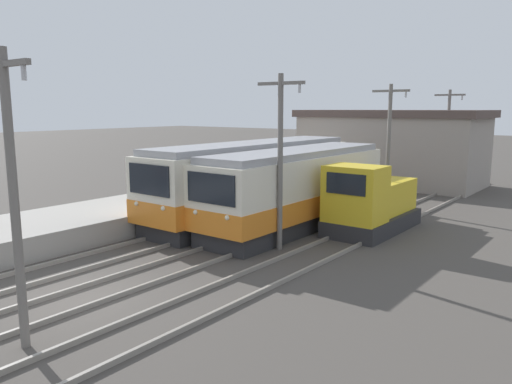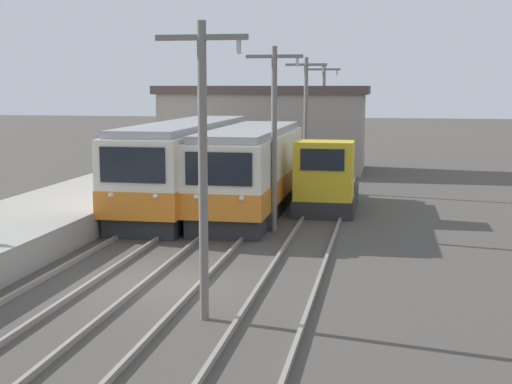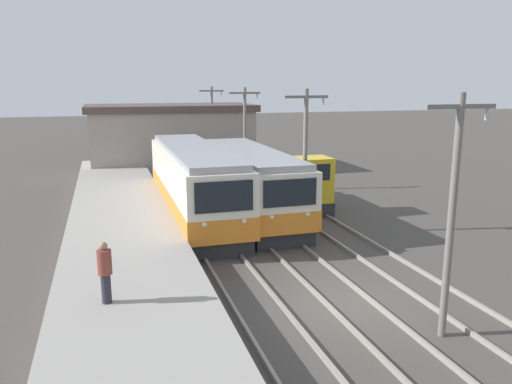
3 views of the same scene
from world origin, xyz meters
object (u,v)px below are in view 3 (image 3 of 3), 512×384
at_px(shunting_locomotive, 297,186).
at_px(catenary_mast_distant, 212,123).
at_px(catenary_mast_mid, 305,156).
at_px(catenary_mast_far, 245,135).
at_px(commuter_train_left, 194,186).
at_px(catenary_mast_near, 452,209).
at_px(commuter_train_center, 251,186).
at_px(person_on_platform, 105,270).

height_order(shunting_locomotive, catenary_mast_distant, catenary_mast_distant).
relative_size(catenary_mast_mid, catenary_mast_far, 1.00).
height_order(commuter_train_left, catenary_mast_near, catenary_mast_near).
xyz_separation_m(shunting_locomotive, catenary_mast_distant, (-1.49, 15.11, 2.36)).
bearing_deg(commuter_train_center, catenary_mast_near, -83.57).
height_order(commuter_train_center, shunting_locomotive, commuter_train_center).
bearing_deg(shunting_locomotive, catenary_mast_near, -95.86).
height_order(commuter_train_left, catenary_mast_distant, catenary_mast_distant).
bearing_deg(catenary_mast_near, catenary_mast_distant, 90.00).
bearing_deg(catenary_mast_far, shunting_locomotive, -74.06).
height_order(catenary_mast_near, person_on_platform, catenary_mast_near).
distance_m(shunting_locomotive, catenary_mast_mid, 5.43).
height_order(catenary_mast_distant, person_on_platform, catenary_mast_distant).
distance_m(catenary_mast_mid, catenary_mast_distant, 19.77).
bearing_deg(catenary_mast_near, person_on_platform, 162.68).
height_order(catenary_mast_far, person_on_platform, catenary_mast_far).
xyz_separation_m(commuter_train_left, catenary_mast_distant, (4.31, 15.72, 1.87)).
bearing_deg(catenary_mast_distant, person_on_platform, -107.80).
relative_size(shunting_locomotive, catenary_mast_mid, 0.81).
relative_size(commuter_train_center, person_on_platform, 6.66).
xyz_separation_m(commuter_train_center, catenary_mast_distant, (1.51, 16.27, 1.94)).
relative_size(commuter_train_left, commuter_train_center, 1.17).
bearing_deg(commuter_train_center, person_on_platform, -123.79).
bearing_deg(catenary_mast_far, commuter_train_center, -103.29).
height_order(catenary_mast_near, catenary_mast_far, same).
xyz_separation_m(catenary_mast_distant, person_on_platform, (-8.66, -26.95, -1.70)).
distance_m(catenary_mast_mid, person_on_platform, 11.38).
distance_m(shunting_locomotive, catenary_mast_distant, 15.36).
bearing_deg(catenary_mast_mid, commuter_train_center, 113.33).
xyz_separation_m(catenary_mast_near, catenary_mast_far, (0.00, 19.77, 0.00)).
xyz_separation_m(commuter_train_center, catenary_mast_far, (1.51, 6.39, 1.94)).
bearing_deg(commuter_train_left, catenary_mast_far, 53.57).
relative_size(commuter_train_left, catenary_mast_distant, 2.06).
distance_m(commuter_train_left, catenary_mast_distant, 16.41).
height_order(catenary_mast_near, catenary_mast_distant, same).
xyz_separation_m(commuter_train_left, shunting_locomotive, (5.80, 0.62, -0.49)).
bearing_deg(commuter_train_center, shunting_locomotive, 21.21).
relative_size(catenary_mast_distant, person_on_platform, 3.80).
relative_size(commuter_train_left, catenary_mast_mid, 2.06).
bearing_deg(commuter_train_center, catenary_mast_far, 76.71).
xyz_separation_m(shunting_locomotive, catenary_mast_mid, (-1.49, -4.66, 2.36)).
bearing_deg(person_on_platform, catenary_mast_distant, 72.20).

